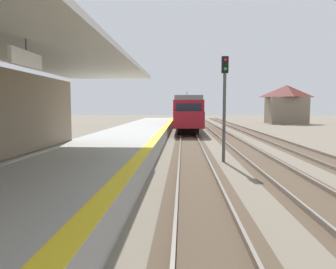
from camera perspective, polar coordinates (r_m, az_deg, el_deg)
name	(u,v)px	position (r m, az deg, el deg)	size (l,w,h in m)	color
station_platform	(96,159)	(14.40, -12.86, -4.27)	(5.00, 80.00, 0.91)	#999993
track_pair_nearest_platform	(192,155)	(17.91, 4.44, -3.66)	(2.34, 120.00, 0.16)	#4C3D2D
track_pair_middle	(253,155)	(18.33, 15.14, -3.62)	(2.34, 120.00, 0.16)	#4C3D2D
track_pair_far_side	(315,155)	(19.35, 25.04, -3.47)	(2.34, 120.00, 0.16)	#4C3D2D
approaching_train	(187,112)	(37.88, 3.53, 4.13)	(2.93, 19.60, 4.76)	maroon
rail_signal_post	(224,98)	(15.84, 10.20, 6.57)	(0.32, 0.34, 5.20)	#4C4C4C
distant_trackside_house	(286,104)	(56.38, 20.66, 5.28)	(6.60, 5.28, 6.40)	#7F705B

